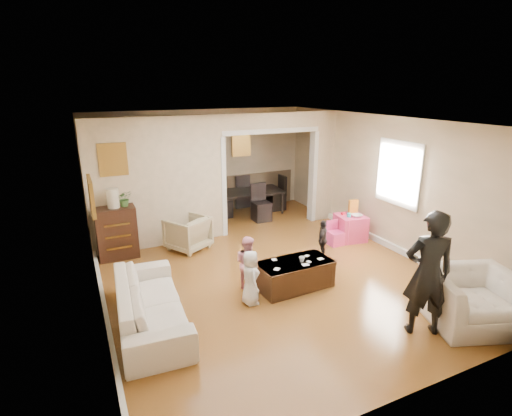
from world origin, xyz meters
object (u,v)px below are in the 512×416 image
armchair_back (188,233)px  armchair_front (472,299)px  dresser (117,233)px  coffee_cup (302,259)px  play_table (350,228)px  adult_person (428,273)px  coffee_table (294,274)px  table_lamp (113,198)px  child_toddler (323,240)px  sofa (150,303)px  cyan_cup (349,215)px  dining_table (250,202)px  child_kneel_a (250,278)px  child_kneel_b (247,263)px

armchair_back → armchair_front: 5.03m
dresser → coffee_cup: size_ratio=11.04×
play_table → adult_person: adult_person is taller
armchair_front → coffee_table: size_ratio=0.95×
play_table → adult_person: 3.34m
table_lamp → child_toddler: 3.96m
sofa → cyan_cup: bearing=-69.3°
armchair_front → dining_table: size_ratio=0.69×
coffee_table → dining_table: 3.98m
table_lamp → child_kneel_a: (1.59, -2.58, -0.75)m
armchair_front → adult_person: 0.90m
play_table → dining_table: 2.82m
coffee_cup → play_table: bearing=33.5°
play_table → child_toddler: child_toddler is taller
play_table → dining_table: size_ratio=0.34×
table_lamp → child_kneel_b: (1.74, -2.13, -0.73)m
coffee_table → coffee_cup: coffee_cup is taller
armchair_back → coffee_table: 2.53m
child_kneel_a → child_kneel_b: bearing=-11.4°
child_kneel_b → table_lamp: bearing=16.3°
dresser → play_table: bearing=-14.1°
adult_person → child_kneel_a: size_ratio=2.02×
adult_person → play_table: bearing=-85.9°
dining_table → table_lamp: bearing=-152.9°
table_lamp → play_table: (4.57, -1.15, -0.91)m
sofa → coffee_table: size_ratio=1.80×
coffee_cup → dining_table: size_ratio=0.05×
adult_person → child_kneel_a: adult_person is taller
coffee_table → adult_person: (0.92, -1.77, 0.63)m
sofa → cyan_cup: sofa is taller
sofa → table_lamp: size_ratio=5.99×
play_table → child_kneel_b: child_kneel_b is taller
sofa → coffee_cup: (2.41, 0.00, 0.18)m
adult_person → armchair_back: bearing=-37.5°
coffee_cup → dining_table: bearing=77.6°
dresser → table_lamp: table_lamp is taller
armchair_back → child_kneel_b: child_kneel_b is taller
child_kneel_a → play_table: bearing=-57.2°
coffee_table → child_toddler: child_toddler is taller
table_lamp → adult_person: bearing=-51.4°
coffee_table → adult_person: 2.09m
sofa → cyan_cup: 4.53m
coffee_cup → child_kneel_a: size_ratio=0.11×
armchair_front → dresser: 5.99m
child_toddler → armchair_back: bearing=-77.8°
cyan_cup → dining_table: (-1.06, 2.62, -0.29)m
dining_table → child_kneel_a: (-1.81, -4.01, 0.13)m
sofa → coffee_table: bearing=-84.6°
armchair_front → adult_person: bearing=-170.9°
armchair_front → dining_table: (-0.70, 5.78, -0.08)m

